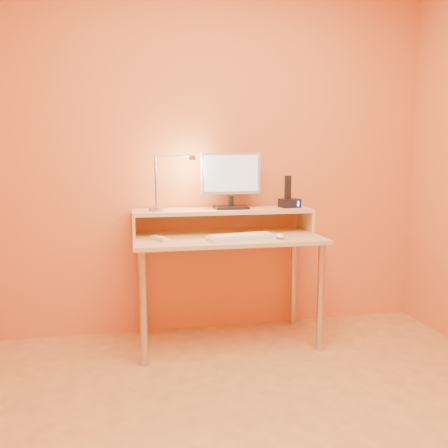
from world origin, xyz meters
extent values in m
cube|color=orange|center=(0.00, 1.50, 1.25)|extent=(3.00, 0.04, 2.50)
cylinder|color=#ACACB2|center=(-0.55, 0.93, 0.35)|extent=(0.04, 0.04, 0.69)
cylinder|color=#ACACB2|center=(0.55, 0.93, 0.35)|extent=(0.04, 0.04, 0.69)
cylinder|color=#ACACB2|center=(-0.55, 1.43, 0.35)|extent=(0.04, 0.04, 0.69)
cylinder|color=#ACACB2|center=(0.55, 1.43, 0.35)|extent=(0.04, 0.04, 0.69)
cube|color=#EBC17D|center=(0.00, 1.18, 0.71)|extent=(1.20, 0.60, 0.02)
cube|color=#EBC17D|center=(-0.59, 1.33, 0.79)|extent=(0.02, 0.30, 0.14)
cube|color=#EBC17D|center=(0.59, 1.33, 0.79)|extent=(0.02, 0.30, 0.14)
cube|color=#EBC17D|center=(0.00, 1.33, 0.87)|extent=(1.20, 0.30, 0.02)
cube|color=black|center=(0.06, 1.33, 0.89)|extent=(0.22, 0.16, 0.02)
cylinder|color=black|center=(0.06, 1.33, 0.93)|extent=(0.04, 0.04, 0.07)
cube|color=#B4B4B5|center=(0.06, 1.34, 1.12)|extent=(0.41, 0.06, 0.28)
cube|color=black|center=(0.06, 1.36, 1.12)|extent=(0.37, 0.04, 0.24)
cube|color=#BBE2F4|center=(0.06, 1.32, 1.12)|extent=(0.37, 0.03, 0.24)
cylinder|color=#ACACB2|center=(-0.44, 1.30, 0.89)|extent=(0.10, 0.10, 0.02)
cylinder|color=#ACACB2|center=(-0.44, 1.30, 1.07)|extent=(0.01, 0.01, 0.33)
cylinder|color=#ACACB2|center=(-0.32, 1.30, 1.24)|extent=(0.24, 0.01, 0.01)
cylinder|color=#ACACB2|center=(-0.20, 1.30, 1.22)|extent=(0.04, 0.04, 0.03)
cylinder|color=#FFEAC6|center=(-0.20, 1.30, 1.20)|extent=(0.03, 0.03, 0.00)
cube|color=black|center=(0.47, 1.33, 0.91)|extent=(0.15, 0.12, 0.06)
cube|color=black|center=(0.46, 1.33, 1.02)|extent=(0.04, 0.03, 0.16)
cube|color=#1F4FFF|center=(0.52, 1.28, 0.91)|extent=(0.01, 0.00, 0.04)
cube|color=silver|center=(0.06, 1.04, 0.73)|extent=(0.45, 0.22, 0.02)
ellipsoid|color=silver|center=(0.31, 1.02, 0.74)|extent=(0.06, 0.10, 0.03)
cube|color=silver|center=(-0.44, 1.10, 0.73)|extent=(0.11, 0.17, 0.02)
camera|label=1|loc=(-0.60, -1.72, 1.23)|focal=37.28mm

